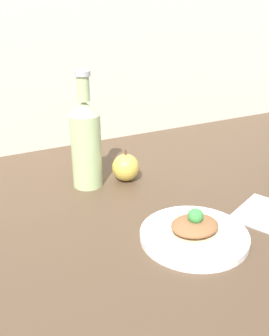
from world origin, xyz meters
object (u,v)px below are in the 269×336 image
object	(u,v)px
plated_food	(195,227)
apple	(126,167)
cider_bottle	(86,142)
plate	(194,235)

from	to	relation	value
plated_food	apple	bearing A→B (deg)	90.89
cider_bottle	apple	world-z (taller)	cider_bottle
plate	cider_bottle	size ratio (longest dim) A/B	0.75
plated_food	apple	distance (cm)	32.18
plate	apple	bearing A→B (deg)	90.89
cider_bottle	plated_food	bearing A→B (deg)	-72.31
plated_food	plate	bearing A→B (deg)	180.00
cider_bottle	apple	distance (cm)	13.57
plated_food	apple	xyz separation A→B (cm)	(-0.50, 32.17, 0.73)
plate	cider_bottle	world-z (taller)	cider_bottle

